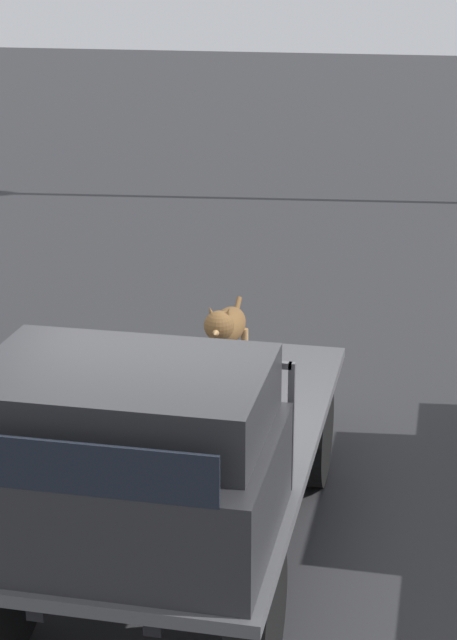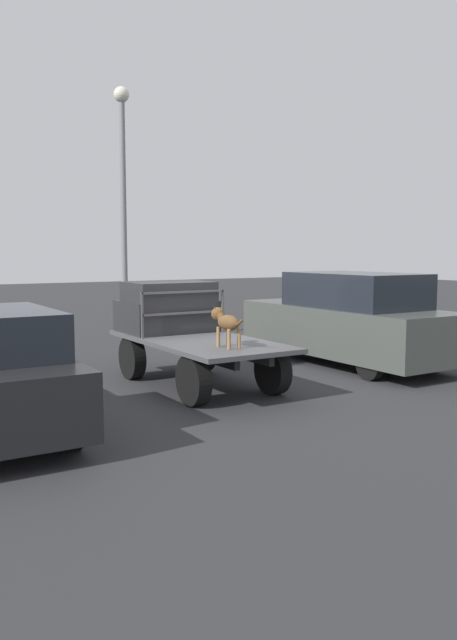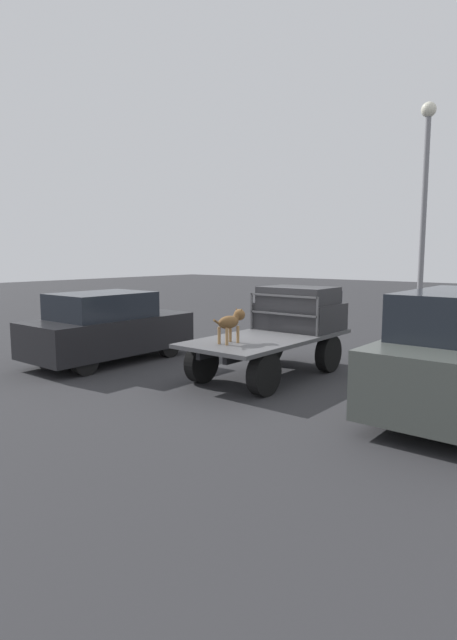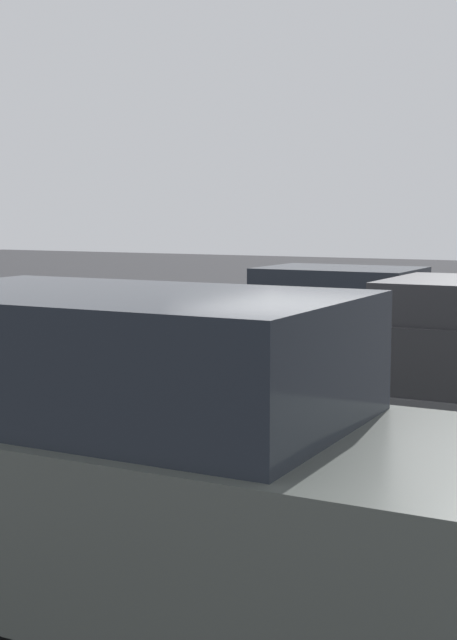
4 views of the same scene
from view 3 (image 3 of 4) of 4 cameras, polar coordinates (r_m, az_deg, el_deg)
ground_plane at (r=10.89m, az=4.50°, el=-6.45°), size 80.00×80.00×0.00m
flatbed_truck at (r=10.76m, az=4.54°, el=-3.19°), size 4.06×1.89×0.89m
truck_cab at (r=11.72m, az=8.12°, el=1.23°), size 1.35×1.77×1.00m
truck_headboard at (r=11.10m, az=6.23°, el=1.38°), size 0.04×1.77×0.85m
dog at (r=9.82m, az=0.36°, el=-0.14°), size 0.95×0.25×0.68m
parked_sedan at (r=12.56m, az=-13.66°, el=-0.82°), size 4.09×1.82×1.71m
light_pole_near at (r=15.81m, az=21.49°, el=13.15°), size 0.42×0.42×6.88m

